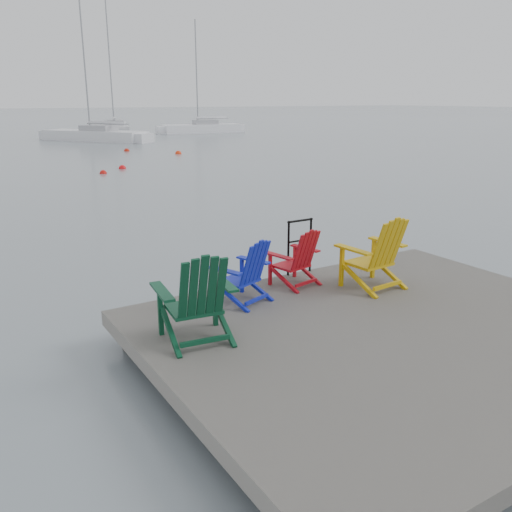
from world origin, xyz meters
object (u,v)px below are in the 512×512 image
sailboat_far (202,129)px  buoy_d (127,151)px  chair_green (197,297)px  chair_red (297,257)px  buoy_c (178,154)px  sailboat_near (95,136)px  buoy_b (122,169)px  handrail (300,241)px  chair_yellow (377,252)px  buoy_a (103,174)px  sailboat_mid (115,129)px  chair_blue (245,271)px

sailboat_far → buoy_d: sailboat_far is taller
chair_green → buoy_d: chair_green is taller
chair_red → buoy_c: 26.22m
sailboat_near → buoy_b: 18.85m
handrail → chair_red: size_ratio=1.01×
chair_yellow → buoy_d: bearing=74.1°
chair_yellow → buoy_a: bearing=81.4°
buoy_d → sailboat_mid: bearing=74.7°
sailboat_near → sailboat_far: (11.95, 5.18, 0.00)m
handrail → buoy_c: 25.66m
chair_green → chair_red: (2.15, 1.02, -0.11)m
chair_blue → buoy_c: chair_blue is taller
buoy_b → chair_green: bearing=-105.7°
chair_blue → sailboat_mid: size_ratio=0.07×
chair_green → buoy_a: size_ratio=3.43×
chair_green → sailboat_mid: (14.14, 48.25, -0.71)m
sailboat_near → chair_blue: bearing=-136.8°
buoy_a → buoy_d: (4.43, 9.91, 0.00)m
sailboat_near → chair_green: bearing=-138.1°
sailboat_far → chair_yellow: bearing=163.7°
handrail → chair_red: (-0.39, -0.46, -0.09)m
chair_green → sailboat_near: (9.62, 38.82, -0.70)m
handrail → buoy_d: 28.25m
chair_yellow → sailboat_near: bearing=75.9°
chair_blue → sailboat_mid: sailboat_mid is taller
buoy_a → buoy_b: 1.83m
chair_green → chair_red: size_ratio=1.25×
chair_blue → chair_yellow: 2.04m
handrail → chair_blue: chair_blue is taller
chair_red → chair_yellow: size_ratio=0.80×
handrail → chair_green: chair_green is taller
chair_blue → sailboat_far: (20.46, 43.18, -0.61)m
handrail → chair_green: (-2.54, -1.49, 0.02)m
sailboat_far → buoy_c: size_ratio=27.23×
buoy_b → buoy_a: bearing=-135.5°
sailboat_near → sailboat_far: size_ratio=1.15×
chair_green → sailboat_mid: 50.28m
sailboat_mid → buoy_d: 19.96m
chair_yellow → buoy_b: (2.65, 20.08, -1.06)m
chair_red → sailboat_far: sailboat_far is taller
buoy_d → buoy_b: bearing=-109.9°
chair_blue → buoy_a: chair_blue is taller
chair_blue → chair_red: 1.06m
buoy_b → chair_yellow: bearing=-97.5°
handrail → buoy_b: handrail is taller
sailboat_near → sailboat_mid: (4.52, 9.43, -0.00)m
sailboat_mid → handrail: bearing=-87.9°
chair_red → buoy_c: bearing=58.0°
buoy_b → sailboat_near: bearing=78.1°
buoy_b → buoy_d: size_ratio=0.99×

